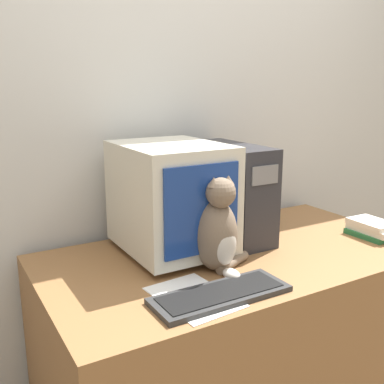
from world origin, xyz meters
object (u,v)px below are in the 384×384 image
(crt_monitor, at_px, (171,198))
(book_stack, at_px, (374,229))
(computer_tower, at_px, (231,192))
(cat, at_px, (217,231))
(keyboard, at_px, (221,294))
(pen, at_px, (177,297))

(crt_monitor, relative_size, book_stack, 2.22)
(computer_tower, relative_size, cat, 1.28)
(keyboard, bearing_deg, crt_monitor, 83.17)
(crt_monitor, distance_m, pen, 0.46)
(keyboard, height_order, pen, keyboard)
(keyboard, xyz_separation_m, cat, (0.11, 0.19, 0.14))
(computer_tower, xyz_separation_m, keyboard, (-0.36, -0.46, -0.19))
(crt_monitor, distance_m, book_stack, 0.93)
(cat, height_order, book_stack, cat)
(crt_monitor, height_order, pen, crt_monitor)
(keyboard, bearing_deg, cat, 59.89)
(book_stack, bearing_deg, computer_tower, 150.44)
(book_stack, distance_m, pen, 1.04)
(book_stack, relative_size, pen, 1.51)
(computer_tower, distance_m, pen, 0.66)
(crt_monitor, relative_size, computer_tower, 1.05)
(cat, bearing_deg, crt_monitor, 101.59)
(crt_monitor, height_order, cat, crt_monitor)
(book_stack, bearing_deg, cat, 177.36)
(crt_monitor, bearing_deg, computer_tower, 6.35)
(crt_monitor, xyz_separation_m, pen, (-0.17, -0.36, -0.22))
(crt_monitor, distance_m, computer_tower, 0.31)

